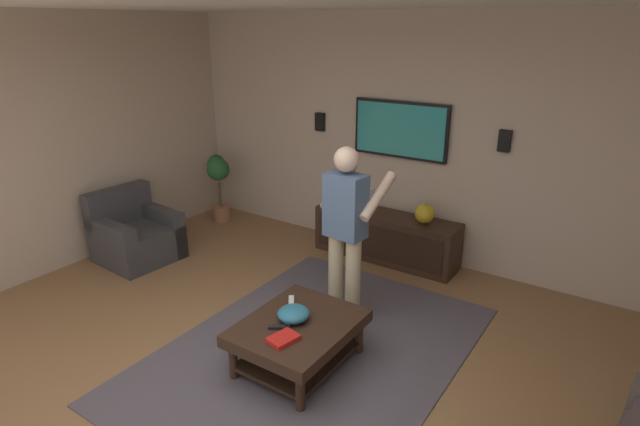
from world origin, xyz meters
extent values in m
plane|color=olive|center=(0.00, 0.00, 0.00)|extent=(7.69, 7.69, 0.00)
cube|color=#BCA893|center=(3.11, 0.00, 1.38)|extent=(0.10, 6.61, 2.77)
cube|color=#514C56|center=(0.76, -0.09, 0.01)|extent=(3.08, 2.22, 0.01)
cube|color=#38383D|center=(1.14, 2.65, 0.20)|extent=(0.85, 0.85, 0.40)
cube|color=#38383D|center=(1.16, 2.97, 0.61)|extent=(0.81, 0.23, 0.42)
cube|color=#38383D|center=(0.82, 2.67, 0.28)|extent=(0.21, 0.81, 0.56)
cube|color=#38383D|center=(1.46, 2.63, 0.28)|extent=(0.21, 0.81, 0.56)
cube|color=#332116|center=(0.56, -0.09, 0.35)|extent=(1.00, 0.80, 0.10)
cylinder|color=#332116|center=(0.98, -0.41, 0.15)|extent=(0.07, 0.07, 0.30)
cylinder|color=#332116|center=(0.98, 0.23, 0.15)|extent=(0.07, 0.07, 0.30)
cylinder|color=#332116|center=(0.14, -0.41, 0.15)|extent=(0.07, 0.07, 0.30)
cylinder|color=#332116|center=(0.14, 0.23, 0.15)|extent=(0.07, 0.07, 0.30)
cube|color=black|center=(0.56, -0.09, 0.10)|extent=(0.88, 0.68, 0.03)
cube|color=#332116|center=(2.78, 0.26, 0.28)|extent=(0.44, 1.70, 0.55)
cube|color=black|center=(2.55, 0.26, 0.28)|extent=(0.01, 1.56, 0.39)
cube|color=black|center=(3.02, 0.26, 1.50)|extent=(0.05, 1.13, 0.64)
cube|color=teal|center=(2.99, 0.26, 1.50)|extent=(0.01, 1.07, 0.58)
cylinder|color=#C6B793|center=(1.40, -0.10, 0.41)|extent=(0.14, 0.14, 0.82)
cylinder|color=#C6B793|center=(1.43, 0.10, 0.41)|extent=(0.14, 0.14, 0.82)
cube|color=slate|center=(1.42, 0.00, 1.11)|extent=(0.26, 0.38, 0.58)
sphere|color=beige|center=(1.42, 0.00, 1.53)|extent=(0.22, 0.22, 0.22)
cylinder|color=beige|center=(1.57, -0.24, 1.20)|extent=(0.48, 0.14, 0.37)
cylinder|color=beige|center=(1.62, 0.20, 1.20)|extent=(0.48, 0.14, 0.37)
cube|color=white|center=(1.79, -0.04, 1.10)|extent=(0.04, 0.05, 0.16)
cylinder|color=#9E6B4C|center=(2.61, 2.75, 0.10)|extent=(0.25, 0.25, 0.21)
cylinder|color=brown|center=(2.61, 2.75, 0.38)|extent=(0.03, 0.03, 0.34)
sphere|color=#235B2D|center=(2.63, 2.81, 0.83)|extent=(0.22, 0.22, 0.22)
sphere|color=#235B2D|center=(2.53, 2.68, 0.77)|extent=(0.30, 0.30, 0.30)
sphere|color=#235B2D|center=(2.55, 2.73, 0.83)|extent=(0.23, 0.23, 0.23)
ellipsoid|color=teal|center=(0.57, -0.04, 0.46)|extent=(0.26, 0.26, 0.12)
cube|color=white|center=(0.79, 0.14, 0.41)|extent=(0.15, 0.12, 0.02)
cube|color=black|center=(0.40, -0.01, 0.41)|extent=(0.12, 0.15, 0.02)
cube|color=slate|center=(0.52, -0.02, 0.41)|extent=(0.15, 0.12, 0.02)
cube|color=red|center=(0.30, -0.15, 0.42)|extent=(0.25, 0.20, 0.04)
sphere|color=gold|center=(2.78, -0.20, 0.66)|extent=(0.22, 0.22, 0.22)
cube|color=black|center=(3.03, -0.89, 1.51)|extent=(0.06, 0.12, 0.22)
cube|color=black|center=(3.03, 1.35, 1.48)|extent=(0.06, 0.12, 0.22)
camera|label=1|loc=(-2.25, -2.19, 2.62)|focal=28.86mm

